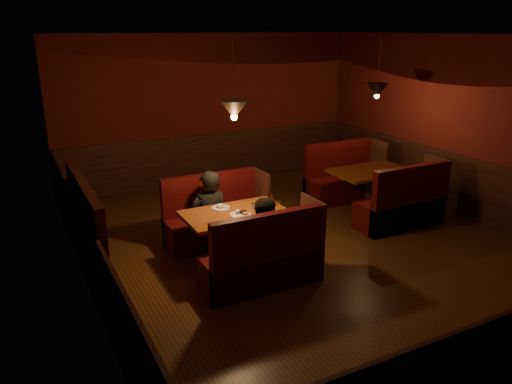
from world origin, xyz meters
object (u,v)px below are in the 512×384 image
main_bench_near (265,263)px  second_table (370,181)px  main_bench_far (216,221)px  main_table (237,224)px  second_bench_near (403,207)px  second_bench_far (343,181)px  diner_b (268,226)px  diner_a (209,199)px

main_bench_near → second_table: main_bench_near is taller
second_table → main_bench_far: bearing=179.2°
main_table → main_bench_far: main_bench_far is taller
main_bench_near → second_bench_near: bearing=13.9°
main_bench_far → second_bench_far: second_bench_far is taller
main_bench_near → second_bench_near: 2.91m
main_table → second_table: main_table is taller
second_bench_near → diner_b: diner_b is taller
main_bench_far → diner_a: bearing=-130.3°
diner_b → main_bench_far: bearing=106.2°
second_bench_near → diner_a: diner_a is taller
second_table → second_bench_far: 0.81m
main_bench_far → second_table: (2.79, -0.04, 0.23)m
diner_a → main_bench_near: bearing=102.6°
main_table → main_bench_near: size_ratio=0.91×
main_bench_near → second_bench_far: size_ratio=1.02×
second_bench_far → diner_a: (-2.99, -0.94, 0.42)m
second_bench_near → main_bench_near: bearing=-166.1°
second_bench_far → main_bench_near: bearing=-141.3°
main_bench_far → second_table: 2.80m
second_bench_far → second_bench_near: 1.57m
main_bench_near → diner_a: 1.40m
diner_b → second_bench_near: bearing=21.4°
second_table → diner_b: bearing=-153.9°
diner_a → second_bench_far: bearing=-157.1°
main_bench_near → diner_b: bearing=52.9°
main_bench_far → second_bench_near: second_bench_near is taller
diner_b → second_bench_far: bearing=48.3°
main_bench_far → main_bench_near: size_ratio=1.00×
main_table → main_bench_near: (0.02, -0.76, -0.23)m
main_table → diner_b: diner_b is taller
main_bench_near → diner_b: size_ratio=1.05×
main_bench_near → diner_a: bearing=97.2°
second_bench_far → diner_a: bearing=-162.5°
main_bench_near → diner_a: (-0.17, 1.32, 0.43)m
second_bench_near → second_table: bearing=92.2°
second_table → diner_b: 2.97m
main_bench_near → diner_b: diner_b is taller
second_bench_near → diner_a: 3.09m
second_table → second_bench_far: second_bench_far is taller
second_table → diner_b: size_ratio=0.93×
main_table → diner_a: diner_a is taller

